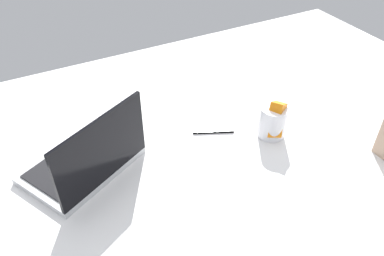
{
  "coord_description": "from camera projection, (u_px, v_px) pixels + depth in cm",
  "views": [
    {
      "loc": [
        71.84,
        85.96,
        102.13
      ],
      "look_at": [
        26.37,
        -0.79,
        24.0
      ],
      "focal_mm": 36.42,
      "sensor_mm": 36.0,
      "label": 1
    }
  ],
  "objects": [
    {
      "name": "bed_mattress",
      "position": [
        256.0,
        140.0,
        1.44
      ],
      "size": [
        180.0,
        140.0,
        18.0
      ],
      "primitive_type": "cube",
      "color": "white",
      "rests_on": "ground"
    },
    {
      "name": "laptop",
      "position": [
        87.0,
        160.0,
        1.16
      ],
      "size": [
        39.91,
        35.72,
        23.0
      ],
      "rotation": [
        0.0,
        0.0,
        0.48
      ],
      "color": "#B7BABC",
      "rests_on": "bed_mattress"
    },
    {
      "name": "snack_cup",
      "position": [
        273.0,
        121.0,
        1.28
      ],
      "size": [
        9.24,
        10.41,
        13.85
      ],
      "color": "silver",
      "rests_on": "bed_mattress"
    },
    {
      "name": "cell_phone",
      "position": [
        213.0,
        127.0,
        1.35
      ],
      "size": [
        15.56,
        12.01,
        0.8
      ],
      "primitive_type": "cube",
      "rotation": [
        0.0,
        0.0,
        1.14
      ],
      "color": "black",
      "rests_on": "bed_mattress"
    }
  ]
}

